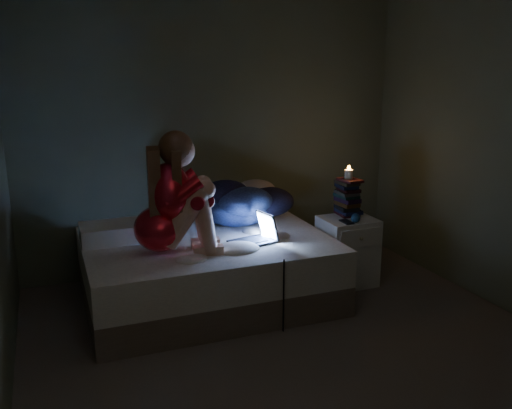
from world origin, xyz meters
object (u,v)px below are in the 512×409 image
nightstand (347,251)px  candle (349,173)px  laptop (252,228)px  phone (346,222)px  bed (207,269)px  woman (158,194)px

nightstand → candle: (0.04, 0.10, 0.68)m
laptop → phone: size_ratio=2.44×
bed → phone: (1.17, -0.20, 0.34)m
candle → phone: 0.45m
nightstand → laptop: bearing=-171.7°
bed → nightstand: 1.25m
bed → candle: bearing=0.0°
woman → phone: 1.64m
candle → phone: size_ratio=0.57×
bed → phone: phone is taller
bed → candle: (1.29, 0.00, 0.71)m
nightstand → phone: phone is taller
bed → laptop: laptop is taller
woman → candle: (1.72, 0.24, -0.01)m
phone → bed: bearing=171.2°
woman → nightstand: bearing=13.3°
laptop → nightstand: size_ratio=0.57×
laptop → candle: bearing=1.2°
phone → nightstand: bearing=53.4°
bed → laptop: (0.30, -0.24, 0.39)m
laptop → nightstand: 1.02m
nightstand → phone: size_ratio=4.26×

